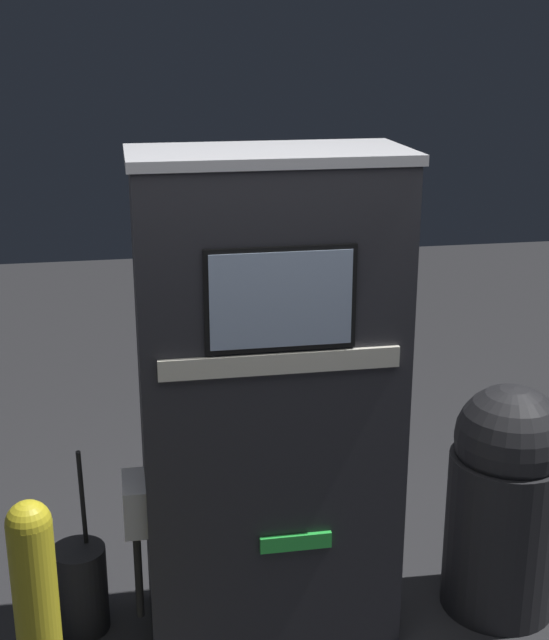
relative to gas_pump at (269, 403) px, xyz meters
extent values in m
cube|color=#28282D|center=(0.00, 0.00, -0.54)|extent=(1.03, 0.51, 0.98)
cube|color=#28282D|center=(0.00, 0.00, 0.47)|extent=(1.03, 0.51, 1.04)
cube|color=#B7B7BC|center=(0.00, 0.00, 1.01)|extent=(1.06, 0.54, 0.04)
cube|color=black|center=(0.00, -0.26, 0.52)|extent=(0.56, 0.01, 0.39)
cube|color=#9EB2D1|center=(0.00, -0.27, 0.52)|extent=(0.53, 0.01, 0.36)
cube|color=silver|center=(0.00, -0.26, 0.27)|extent=(0.91, 0.02, 0.08)
cube|color=#33D84C|center=(0.06, -0.26, -0.49)|extent=(0.29, 0.02, 0.07)
cube|color=#B7B7BC|center=(-0.56, -0.10, -0.35)|extent=(0.09, 0.23, 0.20)
cylinder|color=black|center=(-0.56, -0.18, -0.63)|extent=(0.03, 0.03, 0.37)
sphere|color=yellow|center=(-0.90, -0.65, -0.08)|extent=(0.15, 0.15, 0.15)
cylinder|color=#232326|center=(1.03, -0.07, -0.66)|extent=(0.50, 0.50, 0.74)
sphere|color=#232326|center=(1.03, -0.07, -0.21)|extent=(0.48, 0.48, 0.48)
cylinder|color=#262628|center=(-0.81, 0.08, -0.84)|extent=(0.23, 0.23, 0.39)
cylinder|color=black|center=(-0.77, 0.08, -0.41)|extent=(0.02, 0.13, 0.50)
camera|label=1|loc=(-0.56, -3.30, 1.44)|focal=50.00mm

